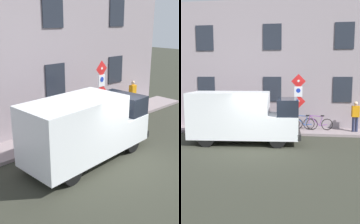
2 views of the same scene
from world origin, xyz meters
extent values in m
plane|color=#2F3127|center=(0.00, 0.00, 0.00)|extent=(80.00, 80.00, 0.00)
cube|color=gray|center=(3.77, 0.00, 0.07)|extent=(1.68, 17.13, 0.14)
cube|color=gray|center=(4.96, 0.00, 3.86)|extent=(0.70, 15.13, 7.72)
cube|color=#232833|center=(4.59, -4.16, 2.47)|extent=(0.06, 1.10, 1.50)
cube|color=#232833|center=(4.59, 0.00, 2.47)|extent=(0.06, 1.10, 1.50)
cube|color=#232833|center=(4.59, 4.16, 2.47)|extent=(0.06, 1.10, 1.50)
cube|color=#232833|center=(4.59, -4.16, 5.56)|extent=(0.06, 1.10, 1.50)
cube|color=#232833|center=(4.59, 0.00, 5.56)|extent=(0.06, 1.10, 1.50)
cube|color=#232833|center=(4.59, 4.16, 5.56)|extent=(0.06, 1.10, 1.50)
cylinder|color=#474C47|center=(3.18, -1.60, 1.68)|extent=(0.09, 0.09, 3.09)
pyramid|color=silver|center=(3.10, -1.60, 2.98)|extent=(0.09, 0.50, 0.50)
pyramid|color=red|center=(3.11, -1.60, 2.98)|extent=(0.07, 0.56, 0.56)
cube|color=white|center=(3.12, -1.60, 2.43)|extent=(0.08, 0.44, 0.56)
cylinder|color=#1933B2|center=(3.10, -1.60, 2.49)|extent=(0.03, 0.24, 0.24)
pyramid|color=silver|center=(3.10, -1.60, 1.88)|extent=(0.09, 0.50, 0.50)
pyramid|color=red|center=(3.11, -1.60, 1.88)|extent=(0.07, 0.56, 0.56)
cube|color=white|center=(1.19, 1.69, 1.41)|extent=(2.24, 3.92, 2.18)
cube|color=white|center=(1.35, -0.91, 0.87)|extent=(2.09, 1.52, 1.10)
cube|color=black|center=(1.37, -1.12, 1.77)|extent=(1.98, 1.10, 0.84)
cube|color=black|center=(1.40, -1.66, 0.50)|extent=(2.01, 0.29, 0.28)
cylinder|color=black|center=(2.22, -0.62, 0.38)|extent=(0.27, 0.77, 0.76)
cylinder|color=black|center=(0.46, -0.73, 0.38)|extent=(0.27, 0.77, 0.76)
cylinder|color=black|center=(2.00, 2.71, 0.38)|extent=(0.27, 0.77, 0.76)
cylinder|color=black|center=(0.25, 2.59, 0.38)|extent=(0.27, 0.77, 0.76)
torus|color=black|center=(4.10, -2.23, 0.47)|extent=(0.20, 0.67, 0.66)
torus|color=black|center=(4.03, -3.28, 0.47)|extent=(0.20, 0.67, 0.66)
cylinder|color=purple|center=(4.08, -2.57, 0.68)|extent=(0.07, 0.60, 0.60)
cylinder|color=purple|center=(4.07, -2.65, 0.95)|extent=(0.08, 0.73, 0.07)
cylinder|color=purple|center=(4.05, -2.93, 0.66)|extent=(0.05, 0.19, 0.55)
cylinder|color=purple|center=(4.04, -3.07, 0.43)|extent=(0.06, 0.43, 0.12)
cylinder|color=purple|center=(4.10, -2.26, 0.72)|extent=(0.04, 0.09, 0.50)
cube|color=black|center=(4.05, -3.01, 0.97)|extent=(0.09, 0.20, 0.06)
cylinder|color=#262626|center=(4.09, -2.28, 1.02)|extent=(0.46, 0.06, 0.03)
torus|color=black|center=(4.09, -1.37, 0.47)|extent=(0.21, 0.67, 0.65)
torus|color=black|center=(4.04, -2.42, 0.47)|extent=(0.21, 0.67, 0.65)
cylinder|color=#2052B2|center=(4.07, -1.70, 0.68)|extent=(0.06, 0.60, 0.60)
cylinder|color=#2052B2|center=(4.07, -1.78, 0.95)|extent=(0.07, 0.73, 0.07)
cylinder|color=#2052B2|center=(4.06, -2.07, 0.66)|extent=(0.04, 0.19, 0.55)
cylinder|color=#2052B2|center=(4.05, -2.20, 0.43)|extent=(0.05, 0.43, 0.12)
cylinder|color=#2052B2|center=(4.09, -1.39, 0.72)|extent=(0.04, 0.09, 0.50)
cube|color=black|center=(4.05, -2.14, 0.97)|extent=(0.09, 0.20, 0.06)
cylinder|color=#262626|center=(4.08, -1.42, 1.02)|extent=(0.46, 0.05, 0.03)
torus|color=black|center=(4.08, -0.50, 0.47)|extent=(0.17, 0.66, 0.66)
torus|color=black|center=(4.04, -1.55, 0.47)|extent=(0.17, 0.66, 0.66)
cylinder|color=orange|center=(4.07, -0.84, 0.68)|extent=(0.06, 0.60, 0.60)
cylinder|color=orange|center=(4.07, -0.91, 0.95)|extent=(0.06, 0.73, 0.07)
cylinder|color=orange|center=(4.06, -1.20, 0.66)|extent=(0.04, 0.19, 0.55)
cylinder|color=orange|center=(4.05, -1.34, 0.43)|extent=(0.05, 0.43, 0.12)
cylinder|color=orange|center=(4.08, -0.53, 0.72)|extent=(0.04, 0.09, 0.50)
cube|color=black|center=(4.05, -1.27, 0.97)|extent=(0.09, 0.20, 0.06)
cylinder|color=#262626|center=(4.08, -0.55, 1.02)|extent=(0.46, 0.05, 0.03)
cylinder|color=#262B47|center=(3.79, -4.89, 0.56)|extent=(0.16, 0.16, 0.85)
cylinder|color=#262B47|center=(3.78, -4.71, 0.56)|extent=(0.16, 0.16, 0.85)
cube|color=orange|center=(3.79, -4.80, 1.30)|extent=(0.29, 0.42, 0.62)
sphere|color=beige|center=(3.79, -4.80, 1.75)|extent=(0.22, 0.22, 0.22)
cylinder|color=#2D5133|center=(3.28, 0.30, 0.59)|extent=(0.44, 0.44, 0.90)
camera|label=1|loc=(-6.09, 7.63, 5.16)|focal=45.13mm
camera|label=2|loc=(-10.97, -1.81, 3.31)|focal=41.28mm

